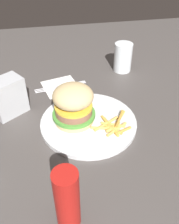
% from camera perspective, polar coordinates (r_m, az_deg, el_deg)
% --- Properties ---
extents(ground_plane, '(1.60, 1.60, 0.00)m').
position_cam_1_polar(ground_plane, '(0.66, 0.16, -4.17)').
color(ground_plane, '#47423F').
extents(plate, '(0.26, 0.26, 0.01)m').
position_cam_1_polar(plate, '(0.67, 0.00, -2.39)').
color(plate, silver).
rests_on(plate, ground_plane).
extents(sandwich, '(0.11, 0.11, 0.11)m').
position_cam_1_polar(sandwich, '(0.64, -3.74, 1.81)').
color(sandwich, tan).
rests_on(sandwich, plate).
extents(fries_pile, '(0.11, 0.09, 0.01)m').
position_cam_1_polar(fries_pile, '(0.65, 5.48, -3.06)').
color(fries_pile, gold).
rests_on(fries_pile, plate).
extents(napkin, '(0.13, 0.13, 0.00)m').
position_cam_1_polar(napkin, '(0.83, -6.65, 5.93)').
color(napkin, white).
rests_on(napkin, ground_plane).
extents(fork, '(0.17, 0.05, 0.00)m').
position_cam_1_polar(fork, '(0.83, -6.77, 6.05)').
color(fork, silver).
rests_on(fork, napkin).
extents(drink_glass, '(0.06, 0.06, 0.10)m').
position_cam_1_polar(drink_glass, '(0.91, 7.70, 12.08)').
color(drink_glass, silver).
rests_on(drink_glass, ground_plane).
extents(napkin_dispenser, '(0.11, 0.10, 0.11)m').
position_cam_1_polar(napkin_dispenser, '(0.72, -18.41, 3.30)').
color(napkin_dispenser, '#B7BABF').
rests_on(napkin_dispenser, ground_plane).
extents(ketchup_bottle, '(0.04, 0.04, 0.14)m').
position_cam_1_polar(ketchup_bottle, '(0.45, -5.18, -19.54)').
color(ketchup_bottle, '#B21914').
rests_on(ketchup_bottle, ground_plane).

